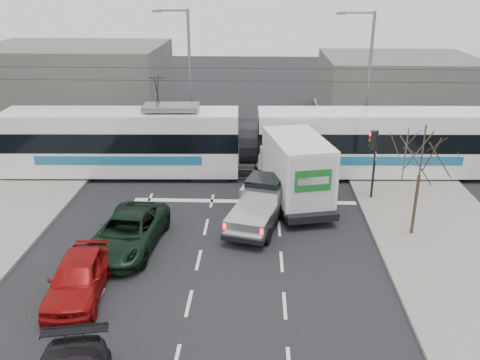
{
  "coord_description": "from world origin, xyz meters",
  "views": [
    {
      "loc": [
        0.72,
        -18.09,
        10.7
      ],
      "look_at": [
        -0.18,
        4.46,
        1.8
      ],
      "focal_mm": 38.0,
      "sensor_mm": 36.0,
      "label": 1
    }
  ],
  "objects_px": {
    "street_lamp_far": "(187,70)",
    "silver_pickup": "(261,202)",
    "box_truck": "(294,169)",
    "traffic_signal": "(373,150)",
    "red_car": "(78,277)",
    "navy_pickup": "(293,175)",
    "street_lamp_near": "(366,76)",
    "tram": "(247,142)",
    "bare_tree": "(422,156)",
    "green_car": "(128,232)"
  },
  "relations": [
    {
      "from": "street_lamp_far",
      "to": "red_car",
      "type": "bearing_deg",
      "value": -94.66
    },
    {
      "from": "traffic_signal",
      "to": "red_car",
      "type": "height_order",
      "value": "traffic_signal"
    },
    {
      "from": "navy_pickup",
      "to": "street_lamp_far",
      "type": "bearing_deg",
      "value": 120.91
    },
    {
      "from": "tram",
      "to": "box_truck",
      "type": "xyz_separation_m",
      "value": [
        2.46,
        -3.71,
        -0.26
      ]
    },
    {
      "from": "traffic_signal",
      "to": "tram",
      "type": "distance_m",
      "value": 7.32
    },
    {
      "from": "tram",
      "to": "silver_pickup",
      "type": "height_order",
      "value": "tram"
    },
    {
      "from": "bare_tree",
      "to": "box_truck",
      "type": "relative_size",
      "value": 0.67
    },
    {
      "from": "tram",
      "to": "navy_pickup",
      "type": "bearing_deg",
      "value": -50.88
    },
    {
      "from": "street_lamp_far",
      "to": "red_car",
      "type": "distance_m",
      "value": 19.22
    },
    {
      "from": "traffic_signal",
      "to": "silver_pickup",
      "type": "relative_size",
      "value": 0.63
    },
    {
      "from": "street_lamp_far",
      "to": "silver_pickup",
      "type": "distance_m",
      "value": 13.9
    },
    {
      "from": "traffic_signal",
      "to": "navy_pickup",
      "type": "xyz_separation_m",
      "value": [
        -3.94,
        0.52,
        -1.62
      ]
    },
    {
      "from": "bare_tree",
      "to": "silver_pickup",
      "type": "height_order",
      "value": "bare_tree"
    },
    {
      "from": "navy_pickup",
      "to": "red_car",
      "type": "relative_size",
      "value": 1.23
    },
    {
      "from": "navy_pickup",
      "to": "green_car",
      "type": "distance_m",
      "value": 9.54
    },
    {
      "from": "navy_pickup",
      "to": "traffic_signal",
      "type": "bearing_deg",
      "value": -13.45
    },
    {
      "from": "bare_tree",
      "to": "silver_pickup",
      "type": "xyz_separation_m",
      "value": [
        -6.77,
        1.22,
        -2.81
      ]
    },
    {
      "from": "street_lamp_near",
      "to": "tram",
      "type": "height_order",
      "value": "street_lamp_near"
    },
    {
      "from": "tram",
      "to": "street_lamp_far",
      "type": "bearing_deg",
      "value": 122.53
    },
    {
      "from": "bare_tree",
      "to": "tram",
      "type": "height_order",
      "value": "tram"
    },
    {
      "from": "street_lamp_near",
      "to": "traffic_signal",
      "type": "bearing_deg",
      "value": -96.41
    },
    {
      "from": "bare_tree",
      "to": "tram",
      "type": "relative_size",
      "value": 0.18
    },
    {
      "from": "street_lamp_near",
      "to": "street_lamp_far",
      "type": "distance_m",
      "value": 11.67
    },
    {
      "from": "silver_pickup",
      "to": "navy_pickup",
      "type": "bearing_deg",
      "value": 78.15
    },
    {
      "from": "red_car",
      "to": "navy_pickup",
      "type": "bearing_deg",
      "value": 45.12
    },
    {
      "from": "traffic_signal",
      "to": "street_lamp_near",
      "type": "distance_m",
      "value": 7.91
    },
    {
      "from": "navy_pickup",
      "to": "box_truck",
      "type": "bearing_deg",
      "value": -99.05
    },
    {
      "from": "street_lamp_far",
      "to": "red_car",
      "type": "xyz_separation_m",
      "value": [
        -1.52,
        -18.66,
        -4.34
      ]
    },
    {
      "from": "silver_pickup",
      "to": "navy_pickup",
      "type": "relative_size",
      "value": 1.02
    },
    {
      "from": "traffic_signal",
      "to": "street_lamp_near",
      "type": "bearing_deg",
      "value": 83.59
    },
    {
      "from": "bare_tree",
      "to": "street_lamp_near",
      "type": "bearing_deg",
      "value": 91.42
    },
    {
      "from": "traffic_signal",
      "to": "street_lamp_far",
      "type": "relative_size",
      "value": 0.4
    },
    {
      "from": "street_lamp_near",
      "to": "tram",
      "type": "bearing_deg",
      "value": -150.56
    },
    {
      "from": "bare_tree",
      "to": "navy_pickup",
      "type": "xyz_separation_m",
      "value": [
        -5.07,
        4.52,
        -2.67
      ]
    },
    {
      "from": "red_car",
      "to": "silver_pickup",
      "type": "bearing_deg",
      "value": 39.77
    },
    {
      "from": "box_truck",
      "to": "tram",
      "type": "bearing_deg",
      "value": 110.57
    },
    {
      "from": "box_truck",
      "to": "traffic_signal",
      "type": "bearing_deg",
      "value": -8.35
    },
    {
      "from": "bare_tree",
      "to": "green_car",
      "type": "bearing_deg",
      "value": -172.76
    },
    {
      "from": "bare_tree",
      "to": "silver_pickup",
      "type": "distance_m",
      "value": 7.43
    },
    {
      "from": "tram",
      "to": "box_truck",
      "type": "bearing_deg",
      "value": -58.51
    },
    {
      "from": "street_lamp_far",
      "to": "tram",
      "type": "relative_size",
      "value": 0.32
    },
    {
      "from": "bare_tree",
      "to": "red_car",
      "type": "bearing_deg",
      "value": -158.82
    },
    {
      "from": "traffic_signal",
      "to": "street_lamp_near",
      "type": "relative_size",
      "value": 0.4
    },
    {
      "from": "street_lamp_far",
      "to": "silver_pickup",
      "type": "height_order",
      "value": "street_lamp_far"
    },
    {
      "from": "street_lamp_near",
      "to": "green_car",
      "type": "bearing_deg",
      "value": -132.81
    },
    {
      "from": "silver_pickup",
      "to": "box_truck",
      "type": "height_order",
      "value": "box_truck"
    },
    {
      "from": "bare_tree",
      "to": "green_car",
      "type": "relative_size",
      "value": 0.93
    },
    {
      "from": "street_lamp_far",
      "to": "red_car",
      "type": "height_order",
      "value": "street_lamp_far"
    },
    {
      "from": "traffic_signal",
      "to": "navy_pickup",
      "type": "height_order",
      "value": "traffic_signal"
    },
    {
      "from": "street_lamp_far",
      "to": "silver_pickup",
      "type": "xyz_separation_m",
      "value": [
        5.02,
        -12.28,
        -4.13
      ]
    }
  ]
}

